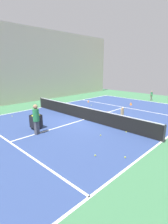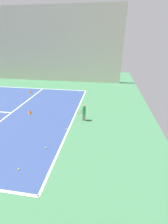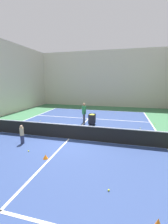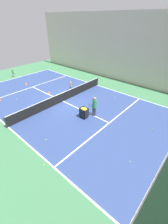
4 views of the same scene
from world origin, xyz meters
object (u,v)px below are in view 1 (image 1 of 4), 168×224
at_px(training_cone_0, 107,112).
at_px(ball_cart, 36,119).
at_px(tennis_net, 84,113).
at_px(child_midcourt, 122,114).
at_px(coach_at_net, 36,117).
at_px(player_near_baseline, 151,95).

bearing_deg(training_cone_0, ball_cart, 80.97).
height_order(tennis_net, child_midcourt, child_midcourt).
xyz_separation_m(ball_cart, training_cone_0, (-0.98, -6.17, -0.56)).
bearing_deg(child_midcourt, coach_at_net, 7.23).
height_order(tennis_net, training_cone_0, tennis_net).
relative_size(coach_at_net, training_cone_0, 7.25).
bearing_deg(tennis_net, player_near_baseline, -91.57).
bearing_deg(training_cone_0, tennis_net, 85.33).
xyz_separation_m(player_near_baseline, child_midcourt, (-2.13, 9.61, 0.01)).
bearing_deg(ball_cart, player_near_baseline, -94.20).
height_order(player_near_baseline, ball_cart, player_near_baseline).
relative_size(child_midcourt, training_cone_0, 4.59).
xyz_separation_m(coach_at_net, training_cone_0, (-0.17, -6.61, -0.92)).
relative_size(child_midcourt, ball_cart, 1.20).
xyz_separation_m(tennis_net, ball_cart, (0.77, 3.55, 0.15)).
distance_m(tennis_net, child_midcourt, 2.77).
xyz_separation_m(tennis_net, training_cone_0, (-0.21, -2.62, -0.40)).
relative_size(tennis_net, coach_at_net, 6.59).
distance_m(player_near_baseline, coach_at_net, 14.95).
bearing_deg(ball_cart, training_cone_0, -99.03).
height_order(child_midcourt, ball_cart, child_midcourt).
relative_size(coach_at_net, child_midcourt, 1.58).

